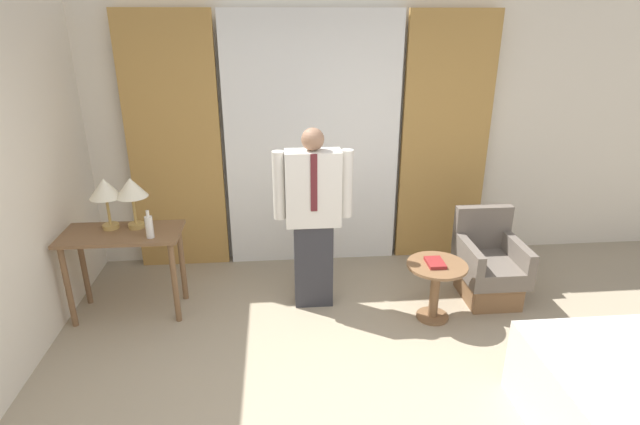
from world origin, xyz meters
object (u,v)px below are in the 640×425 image
object	(u,v)px
desk	(124,248)
side_table	(436,282)
table_lamp_left	(105,191)
person	(313,214)
armchair	(488,267)
book	(435,263)
table_lamp_right	(131,190)
bottle_near_edge	(149,226)

from	to	relation	value
desk	side_table	bearing A→B (deg)	-7.14
table_lamp_left	person	distance (m)	1.78
table_lamp_left	armchair	distance (m)	3.50
armchair	table_lamp_left	bearing A→B (deg)	178.11
table_lamp_left	book	size ratio (longest dim) A/B	2.17
table_lamp_left	table_lamp_right	world-z (taller)	same
person	book	world-z (taller)	person
desk	person	distance (m)	1.67
side_table	book	world-z (taller)	book
book	bottle_near_edge	bearing A→B (deg)	175.10
armchair	desk	bearing A→B (deg)	179.68
armchair	book	size ratio (longest dim) A/B	3.99
armchair	book	distance (m)	0.75
person	book	xyz separation A→B (m)	(1.02, -0.35, -0.34)
desk	side_table	distance (m)	2.72
table_lamp_right	side_table	distance (m)	2.72
book	table_lamp_right	bearing A→B (deg)	170.43
book	desk	bearing A→B (deg)	172.79
desk	book	world-z (taller)	desk
table_lamp_left	person	size ratio (longest dim) A/B	0.27
bottle_near_edge	side_table	distance (m)	2.47
table_lamp_right	bottle_near_edge	distance (m)	0.38
desk	book	bearing A→B (deg)	-7.21
armchair	side_table	distance (m)	0.69
table_lamp_right	armchair	xyz separation A→B (m)	(3.19, -0.11, -0.82)
table_lamp_right	side_table	size ratio (longest dim) A/B	0.85
table_lamp_left	person	xyz separation A→B (m)	(1.76, -0.08, -0.24)
person	side_table	xyz separation A→B (m)	(1.04, -0.35, -0.53)
side_table	person	bearing A→B (deg)	161.45
bottle_near_edge	table_lamp_right	bearing A→B (deg)	126.84
armchair	book	bearing A→B (deg)	-153.19
book	person	bearing A→B (deg)	161.09
desk	bottle_near_edge	xyz separation A→B (m)	(0.28, -0.13, 0.25)
desk	table_lamp_left	distance (m)	0.51
desk	bottle_near_edge	world-z (taller)	bottle_near_edge
table_lamp_right	side_table	xyz separation A→B (m)	(2.58, -0.43, -0.77)
desk	armchair	size ratio (longest dim) A/B	1.21
side_table	bottle_near_edge	bearing A→B (deg)	175.15
table_lamp_right	book	size ratio (longest dim) A/B	2.17
side_table	book	xyz separation A→B (m)	(-0.02, -0.00, 0.19)
table_lamp_left	bottle_near_edge	world-z (taller)	table_lamp_left
person	side_table	bearing A→B (deg)	-18.55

